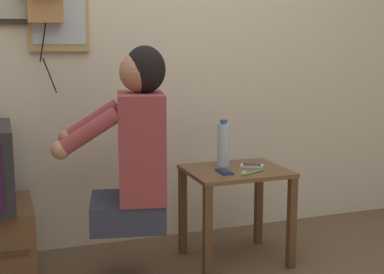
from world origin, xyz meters
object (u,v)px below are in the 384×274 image
Objects in this scene: water_bottle at (223,144)px; toothbrush at (251,172)px; cell_phone_held at (224,172)px; cell_phone_spare at (252,166)px; person at (135,144)px.

water_bottle is 0.26m from toothbrush.
toothbrush is at bearing -29.56° from cell_phone_held.
toothbrush is (0.12, -0.07, 0.00)m from cell_phone_held.
water_bottle reaches higher than cell_phone_held.
cell_phone_spare is at bearing -51.99° from toothbrush.
cell_phone_spare is (0.68, 0.08, -0.18)m from person.
person is at bearing 59.58° from toothbrush.
toothbrush is (0.06, -0.22, -0.11)m from water_bottle.
water_bottle reaches higher than cell_phone_spare.
person is at bearing 123.53° from cell_phone_spare.
cell_phone_held is 0.80× the size of toothbrush.
cell_phone_held is (0.48, 0.00, -0.18)m from person.
cell_phone_held is at bearing -77.60° from person.
water_bottle is (-0.14, 0.08, 0.12)m from cell_phone_spare.
person is 0.63m from toothbrush.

